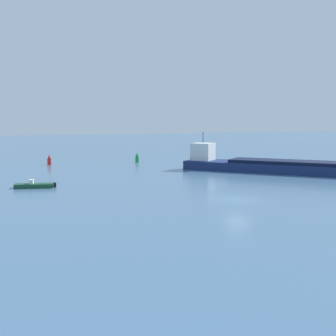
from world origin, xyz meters
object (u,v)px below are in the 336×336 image
small_motorboat (34,185)px  channel_buoy_red (49,160)px  channel_buoy_green (137,158)px  cargo_barge (308,167)px

small_motorboat → channel_buoy_red: (5.80, 27.32, 0.55)m
small_motorboat → channel_buoy_red: channel_buoy_red is taller
channel_buoy_green → small_motorboat: bearing=-129.9°
cargo_barge → channel_buoy_red: 43.99m
cargo_barge → channel_buoy_green: bearing=122.4°
channel_buoy_red → channel_buoy_green: size_ratio=1.00×
cargo_barge → channel_buoy_red: (-33.40, 28.64, -0.18)m
channel_buoy_green → channel_buoy_red: bearing=175.6°
channel_buoy_red → channel_buoy_green: bearing=-4.4°
cargo_barge → channel_buoy_red: bearing=139.4°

